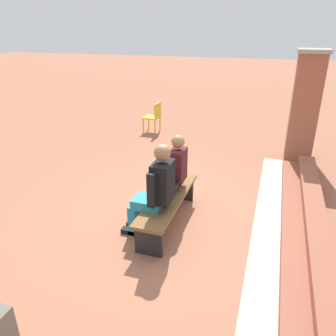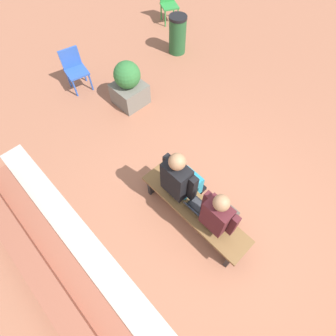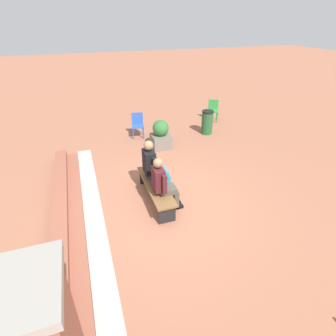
% 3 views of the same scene
% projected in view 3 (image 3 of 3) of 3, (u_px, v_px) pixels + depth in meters
% --- Properties ---
extents(ground_plane, '(60.00, 60.00, 0.00)m').
position_uv_depth(ground_plane, '(160.00, 206.00, 6.02)').
color(ground_plane, '#9E6047').
extents(concrete_strip, '(6.55, 0.40, 0.01)m').
position_uv_depth(concrete_strip, '(93.00, 213.00, 5.80)').
color(concrete_strip, '#B7B2A8').
rests_on(concrete_strip, ground).
extents(brick_steps, '(5.75, 0.60, 0.30)m').
position_uv_depth(brick_steps, '(66.00, 214.00, 5.59)').
color(brick_steps, '#93513D').
rests_on(brick_steps, ground).
extents(bench, '(1.80, 0.44, 0.45)m').
position_uv_depth(bench, '(156.00, 188.00, 6.04)').
color(bench, brown).
rests_on(bench, ground).
extents(person_student, '(0.52, 0.66, 1.31)m').
position_uv_depth(person_student, '(163.00, 183.00, 5.58)').
color(person_student, '#4C473D').
rests_on(person_student, ground).
extents(person_adult, '(0.57, 0.72, 1.39)m').
position_uv_depth(person_adult, '(154.00, 166.00, 6.15)').
color(person_adult, teal).
rests_on(person_adult, ground).
extents(laptop, '(0.32, 0.29, 0.21)m').
position_uv_depth(laptop, '(155.00, 184.00, 5.93)').
color(laptop, black).
rests_on(laptop, bench).
extents(plastic_chair_far_left, '(0.49, 0.49, 0.84)m').
position_uv_depth(plastic_chair_far_left, '(138.00, 124.00, 9.27)').
color(plastic_chair_far_left, '#2D56B7').
rests_on(plastic_chair_far_left, ground).
extents(plastic_chair_foreground, '(0.56, 0.56, 0.84)m').
position_uv_depth(plastic_chair_foreground, '(213.00, 109.00, 10.71)').
color(plastic_chair_foreground, '#2D893D').
rests_on(plastic_chair_foreground, ground).
extents(planter, '(0.60, 0.60, 0.94)m').
position_uv_depth(planter, '(161.00, 135.00, 8.48)').
color(planter, '#6B665B').
rests_on(planter, ground).
extents(litter_bin, '(0.42, 0.42, 0.86)m').
position_uv_depth(litter_bin, '(207.00, 122.00, 9.52)').
color(litter_bin, '#23562D').
rests_on(litter_bin, ground).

